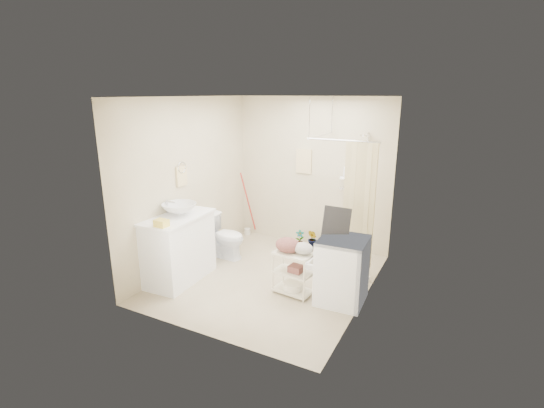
{
  "coord_description": "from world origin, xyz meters",
  "views": [
    {
      "loc": [
        2.48,
        -4.71,
        2.65
      ],
      "look_at": [
        -0.09,
        0.25,
        1.07
      ],
      "focal_mm": 26.0,
      "sensor_mm": 36.0,
      "label": 1
    }
  ],
  "objects_px": {
    "toilet": "(224,236)",
    "laundry_rack": "(293,269)",
    "vanity": "(179,248)",
    "washing_machine": "(342,270)"
  },
  "relations": [
    {
      "from": "toilet",
      "to": "laundry_rack",
      "type": "relative_size",
      "value": 1.01
    },
    {
      "from": "laundry_rack",
      "to": "toilet",
      "type": "bearing_deg",
      "value": 164.27
    },
    {
      "from": "toilet",
      "to": "laundry_rack",
      "type": "xyz_separation_m",
      "value": [
        1.54,
        -0.63,
        -0.0
      ]
    },
    {
      "from": "toilet",
      "to": "washing_machine",
      "type": "relative_size",
      "value": 0.83
    },
    {
      "from": "vanity",
      "to": "toilet",
      "type": "bearing_deg",
      "value": 80.51
    },
    {
      "from": "vanity",
      "to": "laundry_rack",
      "type": "xyz_separation_m",
      "value": [
        1.66,
        0.36,
        -0.13
      ]
    },
    {
      "from": "toilet",
      "to": "laundry_rack",
      "type": "bearing_deg",
      "value": -109.05
    },
    {
      "from": "washing_machine",
      "to": "laundry_rack",
      "type": "xyz_separation_m",
      "value": [
        -0.64,
        -0.11,
        -0.08
      ]
    },
    {
      "from": "toilet",
      "to": "washing_machine",
      "type": "xyz_separation_m",
      "value": [
        2.18,
        -0.52,
        0.07
      ]
    },
    {
      "from": "vanity",
      "to": "toilet",
      "type": "xyz_separation_m",
      "value": [
        0.12,
        1.0,
        -0.12
      ]
    }
  ]
}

